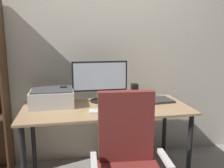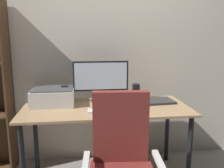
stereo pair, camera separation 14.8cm
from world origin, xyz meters
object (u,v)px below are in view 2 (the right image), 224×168
Objects in this scene: keyboard at (104,111)px; speaker_left at (65,94)px; monitor at (101,78)px; desk at (106,116)px; coffee_mug at (114,100)px; speaker_right at (136,92)px; printer at (53,96)px; laptop at (157,101)px; mouse at (127,109)px.

keyboard is 1.71× the size of speaker_left.
monitor is 1.90× the size of keyboard.
coffee_mug is (0.08, 0.02, 0.14)m from desk.
printer is at bearing -176.53° from speaker_right.
laptop is 1.02m from printer.
laptop is at bearing -2.71° from printer.
monitor reaches higher than desk.
laptop is at bearing 33.32° from mouse.
desk is 3.87× the size of printer.
keyboard is 0.91× the size of laptop.
mouse is at bearing -151.09° from laptop.
mouse is at bearing -59.60° from coffee_mug.
speaker_left reaches higher than desk.
mouse reaches higher than desk.
laptop is at bearing -6.15° from speaker_left.
keyboard is at bearing -161.18° from laptop.
printer is (-0.47, -0.06, -0.16)m from monitor.
monitor is at bearing 92.79° from keyboard.
keyboard is at bearing -122.28° from coffee_mug.
keyboard is 0.60m from laptop.
laptop is at bearing -26.75° from speaker_right.
coffee_mug is 0.63× the size of speaker_right.
coffee_mug is at bearing -20.37° from speaker_left.
speaker_right is (0.36, -0.01, -0.15)m from monitor.
laptop is 0.23m from speaker_right.
desk is 0.54m from printer.
speaker_right is (0.72, 0.00, 0.00)m from speaker_left.
mouse is 0.56× the size of speaker_right.
coffee_mug reaches higher than keyboard.
printer reaches higher than laptop.
mouse is 0.73m from printer.
monitor is at bearing 120.81° from coffee_mug.
desk is at bearing -174.51° from laptop.
desk is 9.10× the size of speaker_right.
monitor is 3.23× the size of speaker_right.
mouse is at bearing -30.80° from speaker_left.
printer is at bearing 172.25° from laptop.
desk is at bearing -16.33° from printer.
desk is at bearing -163.97° from coffee_mug.
mouse is at bearing -114.97° from speaker_right.
desk is 14.43× the size of coffee_mug.
speaker_left reaches higher than printer.
speaker_left reaches higher than mouse.
mouse is at bearing -23.01° from printer.
laptop is at bearing 10.54° from desk.
speaker_right is at bearing 34.68° from coffee_mug.
printer reaches higher than keyboard.
coffee_mug reaches higher than desk.
coffee_mug is 0.50m from speaker_left.
printer reaches higher than mouse.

